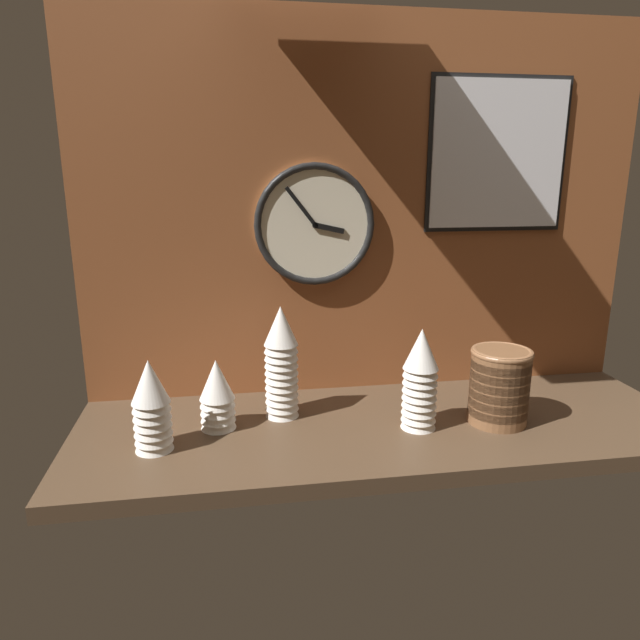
{
  "coord_description": "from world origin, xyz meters",
  "views": [
    {
      "loc": [
        -0.39,
        -1.34,
        0.64
      ],
      "look_at": [
        -0.17,
        0.04,
        0.27
      ],
      "focal_mm": 32.0,
      "sensor_mm": 36.0,
      "label": 1
    }
  ],
  "objects": [
    {
      "name": "ground_plane",
      "position": [
        0.0,
        0.0,
        -0.02
      ],
      "size": [
        1.6,
        0.56,
        0.04
      ],
      "primitive_type": "cube",
      "color": "#4C3826"
    },
    {
      "name": "wall_tiled_back",
      "position": [
        0.0,
        0.27,
        0.53
      ],
      "size": [
        1.6,
        0.03,
        1.05
      ],
      "color": "brown",
      "rests_on": "ground_plane"
    },
    {
      "name": "cup_stack_center_right",
      "position": [
        0.07,
        -0.05,
        0.13
      ],
      "size": [
        0.09,
        0.09,
        0.26
      ],
      "color": "white",
      "rests_on": "ground_plane"
    },
    {
      "name": "cup_stack_far_left",
      "position": [
        -0.58,
        -0.07,
        0.11
      ],
      "size": [
        0.09,
        0.09,
        0.22
      ],
      "color": "white",
      "rests_on": "ground_plane"
    },
    {
      "name": "cup_stack_center_left",
      "position": [
        -0.26,
        0.07,
        0.15
      ],
      "size": [
        0.09,
        0.09,
        0.3
      ],
      "color": "white",
      "rests_on": "ground_plane"
    },
    {
      "name": "cup_stack_left",
      "position": [
        -0.43,
        0.02,
        0.09
      ],
      "size": [
        0.09,
        0.09,
        0.18
      ],
      "color": "white",
      "rests_on": "ground_plane"
    },
    {
      "name": "bowl_stack_right",
      "position": [
        0.29,
        -0.05,
        0.1
      ],
      "size": [
        0.16,
        0.16,
        0.2
      ],
      "color": "brown",
      "rests_on": "ground_plane"
    },
    {
      "name": "wall_clock",
      "position": [
        -0.15,
        0.23,
        0.49
      ],
      "size": [
        0.34,
        0.03,
        0.34
      ],
      "color": "beige"
    },
    {
      "name": "menu_board",
      "position": [
        0.38,
        0.24,
        0.68
      ],
      "size": [
        0.42,
        0.01,
        0.43
      ],
      "color": "black"
    }
  ]
}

